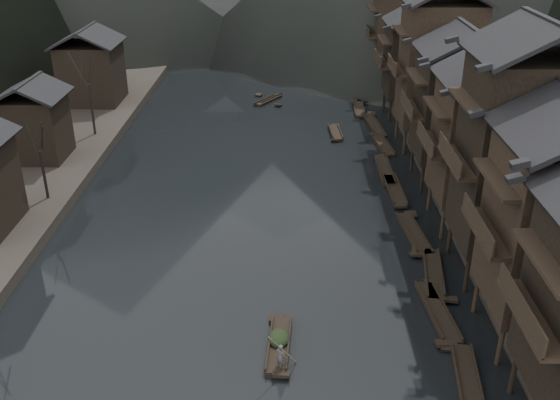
{
  "coord_description": "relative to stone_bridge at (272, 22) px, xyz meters",
  "views": [
    {
      "loc": [
        2.74,
        -30.26,
        22.88
      ],
      "look_at": [
        2.14,
        11.8,
        2.5
      ],
      "focal_mm": 40.0,
      "sensor_mm": 36.0,
      "label": 1
    }
  ],
  "objects": [
    {
      "name": "stilt_houses",
      "position": [
        17.28,
        -52.93,
        4.05
      ],
      "size": [
        9.0,
        67.6,
        17.05
      ],
      "color": "black",
      "rests_on": "ground"
    },
    {
      "name": "stone_bridge",
      "position": [
        0.0,
        0.0,
        0.0
      ],
      "size": [
        40.0,
        6.0,
        9.0
      ],
      "color": "#4C4C4F",
      "rests_on": "ground"
    },
    {
      "name": "water",
      "position": [
        0.0,
        -72.0,
        -5.11
      ],
      "size": [
        300.0,
        300.0,
        0.0
      ],
      "primitive_type": "plane",
      "color": "black",
      "rests_on": "ground"
    },
    {
      "name": "bare_trees",
      "position": [
        -17.0,
        -63.14,
        1.44
      ],
      "size": [
        3.91,
        43.21,
        7.82
      ],
      "color": "black",
      "rests_on": "left_bank"
    },
    {
      "name": "left_houses",
      "position": [
        -20.5,
        -51.88,
        0.55
      ],
      "size": [
        8.1,
        53.2,
        8.73
      ],
      "color": "black",
      "rests_on": "left_bank"
    },
    {
      "name": "boatman",
      "position": [
        2.4,
        -76.11,
        -3.9
      ],
      "size": [
        0.67,
        0.63,
        1.54
      ],
      "primitive_type": "imported",
      "rotation": [
        0.0,
        0.0,
        2.5
      ],
      "color": "#575659",
      "rests_on": "hero_sampan"
    },
    {
      "name": "moored_sampans",
      "position": [
        11.94,
        -47.16,
        -4.91
      ],
      "size": [
        3.28,
        64.57,
        0.47
      ],
      "color": "black",
      "rests_on": "water"
    },
    {
      "name": "bamboo_pole",
      "position": [
        2.6,
        -76.11,
        -1.52
      ],
      "size": [
        1.66,
        1.74,
        3.22
      ],
      "primitive_type": "cylinder",
      "rotation": [
        0.62,
        0.0,
        -0.76
      ],
      "color": "#8C7A51",
      "rests_on": "boatman"
    },
    {
      "name": "midriver_boats",
      "position": [
        2.12,
        -18.39,
        -4.91
      ],
      "size": [
        11.27,
        43.48,
        0.45
      ],
      "color": "black",
      "rests_on": "water"
    },
    {
      "name": "cargo_heap",
      "position": [
        2.27,
        -73.94,
        -4.31
      ],
      "size": [
        1.21,
        1.58,
        0.73
      ],
      "primitive_type": "ellipsoid",
      "color": "black",
      "rests_on": "hero_sampan"
    },
    {
      "name": "hero_sampan",
      "position": [
        2.29,
        -74.2,
        -4.91
      ],
      "size": [
        1.45,
        5.53,
        0.44
      ],
      "color": "black",
      "rests_on": "water"
    }
  ]
}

